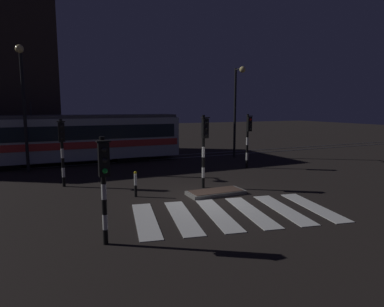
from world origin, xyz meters
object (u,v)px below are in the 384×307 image
object	(u,v)px
traffic_light_corner_near_left	(104,175)
traffic_light_corner_far_right	(248,133)
traffic_light_corner_far_left	(62,143)
tram	(69,138)
street_lamp_trackside_left	(23,94)
street_lamp_trackside_right	(237,101)
bollard_island_edge	(136,184)
traffic_light_median_centre	(204,140)

from	to	relation	value
traffic_light_corner_near_left	traffic_light_corner_far_right	xyz separation A→B (m)	(10.18, 8.24, 0.23)
traffic_light_corner_far_left	tram	bearing A→B (deg)	82.93
street_lamp_trackside_left	tram	bearing A→B (deg)	41.68
traffic_light_corner_far_left	traffic_light_corner_near_left	distance (m)	7.70
street_lamp_trackside_right	bollard_island_edge	world-z (taller)	street_lamp_trackside_right
traffic_light_corner_near_left	bollard_island_edge	bearing A→B (deg)	65.77
traffic_light_median_centre	street_lamp_trackside_right	size ratio (longest dim) A/B	0.52
street_lamp_trackside_right	street_lamp_trackside_left	bearing A→B (deg)	180.00
traffic_light_median_centre	traffic_light_corner_far_right	world-z (taller)	traffic_light_median_centre
traffic_light_corner_near_left	tram	distance (m)	14.36
traffic_light_median_centre	tram	distance (m)	10.95
bollard_island_edge	traffic_light_median_centre	bearing A→B (deg)	2.55
traffic_light_corner_near_left	bollard_island_edge	world-z (taller)	traffic_light_corner_near_left
street_lamp_trackside_left	traffic_light_corner_far_right	bearing A→B (deg)	-17.47
traffic_light_corner_far_left	traffic_light_corner_near_left	world-z (taller)	traffic_light_corner_far_left
street_lamp_trackside_right	bollard_island_edge	xyz separation A→B (m)	(-9.73, -7.60, -3.69)
traffic_light_corner_far_right	tram	xyz separation A→B (m)	(-9.95, 6.12, -0.46)
traffic_light_corner_far_left	traffic_light_corner_far_right	size ratio (longest dim) A/B	0.96
tram	bollard_island_edge	xyz separation A→B (m)	(1.82, -9.81, -1.19)
street_lamp_trackside_right	tram	world-z (taller)	street_lamp_trackside_right
traffic_light_corner_far_left	bollard_island_edge	world-z (taller)	traffic_light_corner_far_left
bollard_island_edge	street_lamp_trackside_left	bearing A→B (deg)	119.51
traffic_light_median_centre	street_lamp_trackside_right	xyz separation A→B (m)	(6.42, 7.45, 1.99)
traffic_light_corner_far_left	street_lamp_trackside_left	distance (m)	5.32
traffic_light_corner_near_left	tram	world-z (taller)	tram
tram	traffic_light_corner_far_right	bearing A→B (deg)	-31.60
traffic_light_corner_far_left	traffic_light_corner_near_left	xyz separation A→B (m)	(0.60, -7.68, -0.15)
traffic_light_corner_near_left	street_lamp_trackside_right	world-z (taller)	street_lamp_trackside_right
street_lamp_trackside_right	tram	distance (m)	12.03
traffic_light_corner_near_left	street_lamp_trackside_right	xyz separation A→B (m)	(11.78, 12.15, 2.27)
traffic_light_corner_far_left	street_lamp_trackside_right	size ratio (longest dim) A/B	0.49
street_lamp_trackside_right	tram	xyz separation A→B (m)	(-11.55, 2.21, -2.50)
traffic_light_corner_far_left	street_lamp_trackside_right	world-z (taller)	street_lamp_trackside_right
traffic_light_corner_far_left	tram	world-z (taller)	tram
street_lamp_trackside_right	bollard_island_edge	bearing A→B (deg)	-142.02
tram	bollard_island_edge	bearing A→B (deg)	-79.48
traffic_light_median_centre	bollard_island_edge	world-z (taller)	traffic_light_median_centre
traffic_light_corner_far_left	tram	size ratio (longest dim) A/B	0.22
traffic_light_corner_far_right	street_lamp_trackside_left	xyz separation A→B (m)	(-12.43, 3.91, 2.28)
bollard_island_edge	traffic_light_corner_near_left	bearing A→B (deg)	-114.23
traffic_light_corner_far_left	traffic_light_median_centre	distance (m)	6.67
traffic_light_median_centre	traffic_light_corner_near_left	world-z (taller)	traffic_light_median_centre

